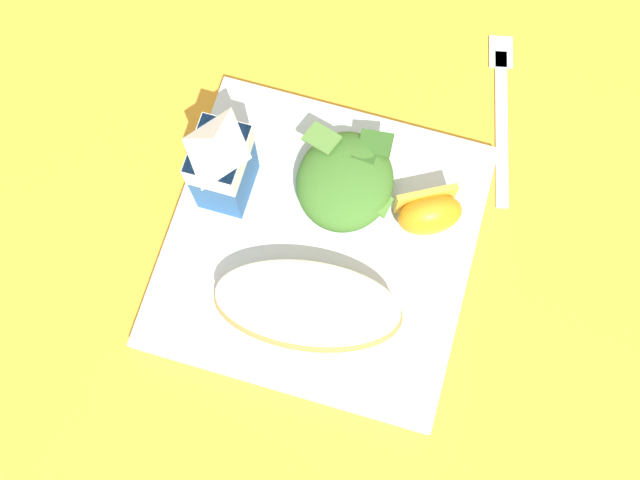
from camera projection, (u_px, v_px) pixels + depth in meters
ground at (320, 248)px, 0.72m from camera, size 3.00×3.00×0.00m
white_plate at (320, 245)px, 0.71m from camera, size 0.28×0.28×0.02m
cheesy_pizza_bread at (308, 306)px, 0.67m from camera, size 0.10×0.18×0.04m
green_salad_pile at (345, 181)px, 0.70m from camera, size 0.10×0.10×0.05m
milk_carton at (221, 162)px, 0.66m from camera, size 0.06×0.05×0.11m
orange_wedge_front at (429, 213)px, 0.69m from camera, size 0.06×0.07×0.04m
metal_fork at (502, 104)px, 0.76m from camera, size 0.19×0.06×0.01m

